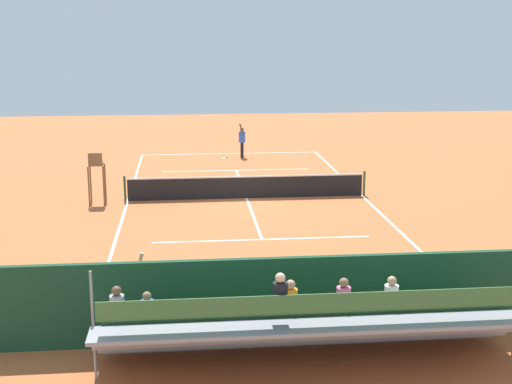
{
  "coord_description": "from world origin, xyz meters",
  "views": [
    {
      "loc": [
        2.55,
        29.18,
        7.1
      ],
      "look_at": [
        0.0,
        4.0,
        1.2
      ],
      "focal_mm": 49.68,
      "sensor_mm": 36.0,
      "label": 1
    }
  ],
  "objects_px": {
    "courtside_bench": "(360,302)",
    "tennis_ball_far": "(277,166)",
    "equipment_bag": "(274,322)",
    "tennis_racket": "(224,158)",
    "tennis_ball_near": "(235,167)",
    "tennis_net": "(247,187)",
    "bleacher_stand": "(305,325)",
    "tennis_player": "(242,139)",
    "umpire_chair": "(96,172)",
    "line_judge": "(138,292)"
  },
  "relations": [
    {
      "from": "tennis_player",
      "to": "bleacher_stand",
      "type": "bearing_deg",
      "value": 88.36
    },
    {
      "from": "tennis_racket",
      "to": "bleacher_stand",
      "type": "bearing_deg",
      "value": 90.73
    },
    {
      "from": "courtside_bench",
      "to": "tennis_player",
      "type": "distance_m",
      "value": 23.06
    },
    {
      "from": "courtside_bench",
      "to": "line_judge",
      "type": "relative_size",
      "value": 0.93
    },
    {
      "from": "tennis_player",
      "to": "tennis_net",
      "type": "bearing_deg",
      "value": 86.43
    },
    {
      "from": "tennis_net",
      "to": "bleacher_stand",
      "type": "bearing_deg",
      "value": 89.59
    },
    {
      "from": "umpire_chair",
      "to": "tennis_player",
      "type": "bearing_deg",
      "value": -124.14
    },
    {
      "from": "tennis_net",
      "to": "bleacher_stand",
      "type": "xyz_separation_m",
      "value": [
        0.11,
        15.36,
        0.43
      ]
    },
    {
      "from": "bleacher_stand",
      "to": "tennis_racket",
      "type": "relative_size",
      "value": 16.3
    },
    {
      "from": "tennis_racket",
      "to": "tennis_ball_near",
      "type": "xyz_separation_m",
      "value": [
        -0.4,
        2.64,
        0.02
      ]
    },
    {
      "from": "tennis_ball_far",
      "to": "umpire_chair",
      "type": "bearing_deg",
      "value": 39.76
    },
    {
      "from": "courtside_bench",
      "to": "tennis_ball_near",
      "type": "distance_m",
      "value": 20.09
    },
    {
      "from": "bleacher_stand",
      "to": "tennis_player",
      "type": "distance_m",
      "value": 25.13
    },
    {
      "from": "tennis_net",
      "to": "umpire_chair",
      "type": "relative_size",
      "value": 4.81
    },
    {
      "from": "tennis_net",
      "to": "tennis_ball_near",
      "type": "bearing_deg",
      "value": -89.75
    },
    {
      "from": "bleacher_stand",
      "to": "equipment_bag",
      "type": "distance_m",
      "value": 2.14
    },
    {
      "from": "tennis_ball_far",
      "to": "courtside_bench",
      "type": "bearing_deg",
      "value": 88.42
    },
    {
      "from": "bleacher_stand",
      "to": "tennis_ball_near",
      "type": "distance_m",
      "value": 22.11
    },
    {
      "from": "tennis_player",
      "to": "tennis_ball_near",
      "type": "bearing_deg",
      "value": 78.07
    },
    {
      "from": "line_judge",
      "to": "courtside_bench",
      "type": "bearing_deg",
      "value": 179.95
    },
    {
      "from": "tennis_racket",
      "to": "umpire_chair",
      "type": "bearing_deg",
      "value": 59.14
    },
    {
      "from": "tennis_net",
      "to": "tennis_ball_far",
      "type": "xyz_separation_m",
      "value": [
        -2.18,
        -6.69,
        -0.47
      ]
    },
    {
      "from": "courtside_bench",
      "to": "tennis_ball_far",
      "type": "height_order",
      "value": "courtside_bench"
    },
    {
      "from": "tennis_ball_near",
      "to": "tennis_ball_far",
      "type": "distance_m",
      "value": 2.21
    },
    {
      "from": "equipment_bag",
      "to": "tennis_player",
      "type": "distance_m",
      "value": 23.2
    },
    {
      "from": "tennis_net",
      "to": "tennis_ball_far",
      "type": "height_order",
      "value": "tennis_net"
    },
    {
      "from": "bleacher_stand",
      "to": "tennis_ball_far",
      "type": "relative_size",
      "value": 137.27
    },
    {
      "from": "courtside_bench",
      "to": "equipment_bag",
      "type": "distance_m",
      "value": 2.19
    },
    {
      "from": "tennis_ball_far",
      "to": "line_judge",
      "type": "bearing_deg",
      "value": 73.46
    },
    {
      "from": "bleacher_stand",
      "to": "umpire_chair",
      "type": "relative_size",
      "value": 4.23
    },
    {
      "from": "tennis_net",
      "to": "line_judge",
      "type": "height_order",
      "value": "line_judge"
    },
    {
      "from": "equipment_bag",
      "to": "tennis_ball_far",
      "type": "height_order",
      "value": "equipment_bag"
    },
    {
      "from": "courtside_bench",
      "to": "line_judge",
      "type": "height_order",
      "value": "line_judge"
    },
    {
      "from": "equipment_bag",
      "to": "tennis_ball_near",
      "type": "xyz_separation_m",
      "value": [
        -0.5,
        -20.14,
        -0.15
      ]
    },
    {
      "from": "umpire_chair",
      "to": "tennis_racket",
      "type": "distance_m",
      "value": 11.33
    },
    {
      "from": "tennis_player",
      "to": "tennis_racket",
      "type": "xyz_separation_m",
      "value": [
        1.03,
        0.38,
        -1.0
      ]
    },
    {
      "from": "tennis_net",
      "to": "line_judge",
      "type": "bearing_deg",
      "value": 74.23
    },
    {
      "from": "equipment_bag",
      "to": "tennis_net",
      "type": "bearing_deg",
      "value": -92.25
    },
    {
      "from": "equipment_bag",
      "to": "tennis_racket",
      "type": "xyz_separation_m",
      "value": [
        -0.1,
        -22.78,
        -0.16
      ]
    },
    {
      "from": "tennis_player",
      "to": "tennis_ball_near",
      "type": "relative_size",
      "value": 29.18
    },
    {
      "from": "tennis_net",
      "to": "tennis_player",
      "type": "xyz_separation_m",
      "value": [
        -0.61,
        -9.76,
        0.51
      ]
    },
    {
      "from": "tennis_net",
      "to": "tennis_ball_far",
      "type": "relative_size",
      "value": 156.06
    },
    {
      "from": "bleacher_stand",
      "to": "tennis_ball_far",
      "type": "distance_m",
      "value": 22.18
    },
    {
      "from": "umpire_chair",
      "to": "tennis_player",
      "type": "xyz_separation_m",
      "value": [
        -6.81,
        -10.04,
        -0.3
      ]
    },
    {
      "from": "line_judge",
      "to": "bleacher_stand",
      "type": "bearing_deg",
      "value": 150.13
    },
    {
      "from": "courtside_bench",
      "to": "tennis_ball_far",
      "type": "distance_m",
      "value": 19.98
    },
    {
      "from": "courtside_bench",
      "to": "tennis_ball_near",
      "type": "bearing_deg",
      "value": -85.27
    },
    {
      "from": "equipment_bag",
      "to": "tennis_racket",
      "type": "bearing_deg",
      "value": -90.25
    },
    {
      "from": "tennis_racket",
      "to": "line_judge",
      "type": "height_order",
      "value": "line_judge"
    },
    {
      "from": "umpire_chair",
      "to": "tennis_racket",
      "type": "xyz_separation_m",
      "value": [
        -5.77,
        -9.66,
        -1.3
      ]
    }
  ]
}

